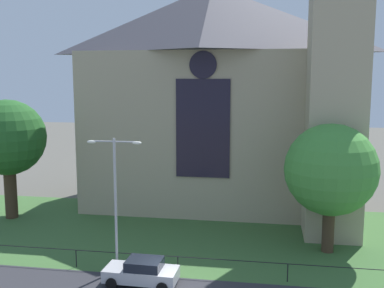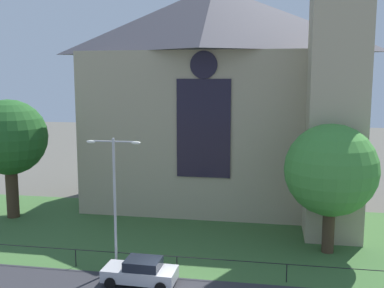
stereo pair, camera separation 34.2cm
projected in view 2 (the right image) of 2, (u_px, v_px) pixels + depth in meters
ground at (196, 233)px, 35.06m from camera, size 160.00×160.00×0.00m
grass_verge at (192, 242)px, 33.12m from camera, size 120.00×20.00×0.01m
church_building at (221, 94)px, 41.75m from camera, size 23.20×16.20×26.00m
iron_railing at (177, 259)px, 27.61m from camera, size 26.13×0.07×1.13m
tree_left_far at (9, 138)px, 38.11m from camera, size 6.29×6.29×10.03m
tree_right_near at (331, 170)px, 30.42m from camera, size 6.18×6.18×8.81m
streetlamp_near at (114, 187)px, 27.54m from camera, size 3.37×0.26×8.25m
parked_car_silver at (141, 272)px, 26.31m from camera, size 4.25×2.11×1.51m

